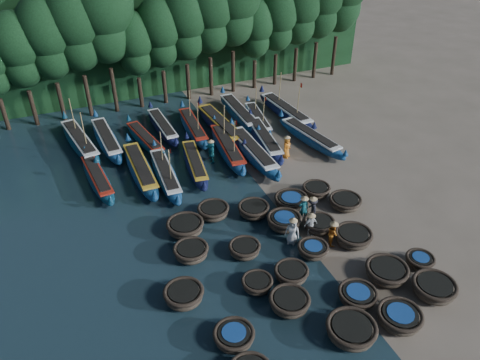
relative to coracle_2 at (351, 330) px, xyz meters
name	(u,v)px	position (x,y,z in m)	size (l,w,h in m)	color
ground	(285,218)	(1.43, 9.26, -0.48)	(120.00, 120.00, 0.00)	#7C6C5A
foliage_wall	(174,37)	(1.43, 32.76, 4.52)	(40.00, 3.00, 10.00)	black
coracle_2	(351,330)	(0.00, 0.00, 0.00)	(2.48, 2.48, 0.84)	#4B3F2F
coracle_3	(399,317)	(2.62, -0.26, -0.04)	(2.62, 2.62, 0.77)	#4B3F2F
coracle_4	(434,288)	(5.48, 0.54, 0.00)	(2.33, 2.33, 0.84)	#4B3F2F
coracle_5	(234,336)	(-5.19, 1.91, -0.06)	(2.00, 2.00, 0.74)	#4B3F2F
coracle_6	(289,302)	(-1.85, 2.68, -0.02)	(2.57, 2.57, 0.81)	#4B3F2F
coracle_7	(358,295)	(1.61, 1.76, -0.10)	(2.30, 2.30, 0.67)	#4B3F2F
coracle_8	(387,272)	(3.98, 2.47, -0.01)	(2.48, 2.48, 0.82)	#4B3F2F
coracle_9	(420,260)	(6.30, 2.51, -0.10)	(1.96, 1.96, 0.65)	#4B3F2F
coracle_10	(184,295)	(-6.59, 5.20, 0.00)	(2.14, 2.14, 0.85)	#4B3F2F
coracle_11	(257,283)	(-2.78, 4.53, -0.09)	(2.01, 2.01, 0.67)	#4B3F2F
coracle_12	(291,273)	(-0.77, 4.46, -0.07)	(1.92, 1.92, 0.72)	#4B3F2F
coracle_13	(313,249)	(1.26, 5.62, -0.07)	(1.87, 1.87, 0.71)	#4B3F2F
coracle_14	(353,237)	(3.97, 5.59, -0.01)	(2.27, 2.27, 0.83)	#4B3F2F
coracle_15	(191,252)	(-5.23, 8.15, -0.02)	(2.27, 2.27, 0.80)	#4B3F2F
coracle_16	(245,249)	(-2.33, 7.19, -0.05)	(2.03, 2.03, 0.75)	#4B3F2F
coracle_17	(284,221)	(0.90, 8.47, 0.01)	(2.56, 2.56, 0.84)	#4B3F2F
coracle_18	(319,224)	(2.74, 7.39, -0.04)	(2.12, 2.12, 0.77)	#4B3F2F
coracle_19	(345,202)	(5.56, 8.76, -0.07)	(2.49, 2.49, 0.71)	#4B3F2F
coracle_20	(185,227)	(-4.86, 10.37, 0.00)	(2.64, 2.64, 0.85)	#4B3F2F
coracle_21	(213,211)	(-2.75, 11.17, -0.01)	(2.25, 2.25, 0.82)	#4B3F2F
coracle_22	(254,210)	(-0.33, 10.33, -0.03)	(2.33, 2.33, 0.78)	#4B3F2F
coracle_23	(291,201)	(2.36, 10.25, -0.06)	(2.45, 2.45, 0.73)	#4B3F2F
coracle_24	(316,190)	(4.50, 10.66, -0.06)	(2.16, 2.16, 0.73)	#4B3F2F
long_boat_1	(98,178)	(-8.89, 17.88, 0.02)	(1.94, 7.42, 1.31)	navy
long_boat_2	(141,169)	(-5.88, 17.68, 0.10)	(1.52, 8.62, 1.52)	navy
long_boat_3	(166,174)	(-4.40, 16.40, 0.05)	(1.79, 7.91, 3.36)	navy
long_boat_4	(195,163)	(-2.00, 17.03, 0.02)	(2.32, 7.38, 1.31)	#10173C
long_boat_5	(227,147)	(1.02, 18.12, 0.09)	(2.36, 8.49, 3.62)	navy
long_boat_6	(253,152)	(2.56, 16.75, 0.12)	(1.60, 8.91, 1.57)	navy
long_boat_7	(264,139)	(4.24, 18.24, 0.07)	(2.49, 8.22, 1.46)	#10173C
long_boat_8	(310,137)	(7.77, 17.04, 0.08)	(2.78, 8.20, 1.46)	navy
long_boat_9	(80,141)	(-9.33, 23.55, 0.12)	(2.90, 8.79, 3.78)	navy
long_boat_10	(107,139)	(-7.32, 23.12, 0.09)	(1.90, 8.46, 1.49)	navy
long_boat_11	(145,139)	(-4.48, 22.06, 0.01)	(2.44, 7.24, 1.29)	navy
long_boat_12	(163,126)	(-2.61, 23.65, 0.03)	(1.56, 7.60, 1.34)	#10173C
long_boat_13	(193,127)	(-0.32, 22.50, 0.05)	(1.88, 7.89, 3.36)	navy
long_boat_14	(220,125)	(1.85, 21.73, 0.13)	(2.20, 9.12, 1.61)	#10173C
long_boat_15	(239,113)	(4.23, 23.33, 0.11)	(1.69, 8.77, 1.54)	navy
long_boat_16	(258,119)	(5.33, 21.78, 0.01)	(2.37, 7.17, 3.08)	navy
long_boat_17	(286,111)	(8.15, 21.99, 0.12)	(2.30, 8.89, 3.79)	#10173C
fisherman_0	(293,231)	(0.65, 7.01, 0.45)	(1.01, 1.00, 1.96)	silver
fisherman_1	(304,207)	(2.36, 8.69, 0.47)	(0.71, 0.56, 1.91)	#1B6972
fisherman_2	(333,233)	(2.81, 6.02, 0.35)	(0.79, 0.89, 1.74)	#C96B1A
fisherman_3	(312,208)	(2.86, 8.49, 0.39)	(0.89, 1.20, 1.86)	black
fisherman_4	(311,224)	(2.00, 7.22, 0.36)	(0.91, 0.52, 1.74)	silver
fisherman_5	(211,151)	(-0.51, 17.57, 0.44)	(0.69, 1.70, 1.99)	#1B6972
fisherman_6	(287,146)	(4.99, 15.91, 0.46)	(1.03, 0.97, 1.97)	#C96B1A
tree_1	(17,49)	(-12.27, 29.26, 6.16)	(4.09, 4.09, 9.65)	black
tree_2	(46,37)	(-9.97, 29.26, 6.84)	(4.51, 4.51, 10.63)	black
tree_3	(74,25)	(-7.67, 29.26, 7.52)	(4.92, 4.92, 11.60)	black
tree_4	(102,14)	(-5.37, 29.26, 8.19)	(5.34, 5.34, 12.58)	black
tree_5	(134,43)	(-3.07, 29.26, 5.49)	(3.68, 3.68, 8.68)	black
tree_6	(159,32)	(-0.77, 29.26, 6.16)	(4.09, 4.09, 9.65)	black
tree_7	(184,21)	(1.53, 29.26, 6.84)	(4.51, 4.51, 10.63)	black
tree_8	(209,11)	(3.83, 29.26, 7.52)	(4.92, 4.92, 11.60)	black
tree_9	(232,0)	(6.13, 29.26, 8.19)	(5.34, 5.34, 12.58)	black
tree_10	(255,28)	(8.43, 29.26, 5.49)	(3.68, 3.68, 8.68)	black
tree_11	(277,18)	(10.73, 29.26, 6.16)	(4.09, 4.09, 9.65)	black
tree_12	(299,8)	(13.03, 29.26, 6.84)	(4.51, 4.51, 10.63)	black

